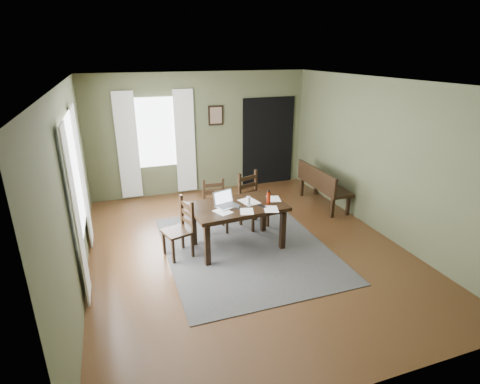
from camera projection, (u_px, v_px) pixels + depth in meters
name	position (u px, v px, depth m)	size (l,w,h in m)	color
ground	(246.00, 248.00, 6.30)	(5.00, 6.00, 0.01)	#492C16
room_shell	(247.00, 143.00, 5.66)	(5.02, 6.02, 2.71)	#4F5336
rug	(246.00, 248.00, 6.29)	(2.60, 3.20, 0.01)	#3E3E3E
dining_table	(238.00, 210.00, 6.10)	(1.57, 1.02, 0.75)	black
chair_end	(180.00, 229.00, 5.92)	(0.52, 0.52, 0.95)	black
chair_back_left	(215.00, 207.00, 6.78)	(0.44, 0.44, 0.93)	black
chair_back_right	(253.00, 201.00, 6.95)	(0.56, 0.56, 1.02)	black
bench	(321.00, 183.00, 7.87)	(0.48, 1.48, 0.84)	black
laptop	(226.00, 202.00, 6.01)	(0.43, 0.38, 0.24)	#B7B7BC
computer_mouse	(237.00, 207.00, 5.94)	(0.06, 0.10, 0.03)	#3F3F42
tv_remote	(262.00, 206.00, 6.00)	(0.04, 0.16, 0.02)	black
drinking_glass	(248.00, 201.00, 6.03)	(0.07, 0.07, 0.15)	silver
water_bottle	(269.00, 197.00, 6.09)	(0.07, 0.07, 0.23)	#98240B
paper_a	(223.00, 212.00, 5.81)	(0.21, 0.28, 0.00)	white
paper_b	(271.00, 209.00, 5.90)	(0.22, 0.28, 0.00)	white
paper_c	(249.00, 202.00, 6.20)	(0.26, 0.33, 0.00)	white
paper_d	(273.00, 199.00, 6.31)	(0.21, 0.28, 0.00)	white
paper_e	(247.00, 211.00, 5.82)	(0.20, 0.27, 0.00)	white
window_left	(75.00, 178.00, 5.20)	(0.01, 1.30, 1.70)	white
window_back	(156.00, 133.00, 8.10)	(1.00, 0.01, 1.50)	white
curtain_left_near	(77.00, 217.00, 4.57)	(0.03, 0.48, 2.30)	silver
curtain_left_far	(82.00, 177.00, 6.02)	(0.03, 0.48, 2.30)	silver
curtain_back_left	(128.00, 146.00, 7.97)	(0.44, 0.03, 2.30)	silver
curtain_back_right	(185.00, 142.00, 8.35)	(0.44, 0.03, 2.30)	silver
framed_picture	(216.00, 115.00, 8.41)	(0.34, 0.03, 0.44)	black
doorway_back	(268.00, 142.00, 9.06)	(1.30, 0.03, 2.10)	black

